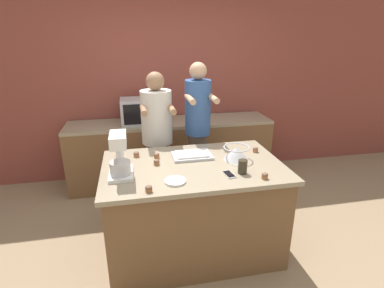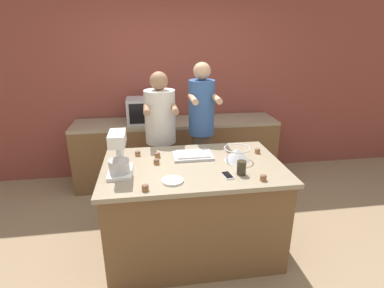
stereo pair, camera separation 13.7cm
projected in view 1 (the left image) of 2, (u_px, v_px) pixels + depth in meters
name	position (u px, v px, depth m)	size (l,w,h in m)	color
ground_plane	(193.00, 247.00, 3.03)	(16.00, 16.00, 0.00)	#937A5B
back_wall	(166.00, 85.00, 4.30)	(10.00, 0.06, 2.70)	brown
island_counter	(193.00, 208.00, 2.88)	(1.63, 1.02, 0.92)	brown
back_counter	(171.00, 151.00, 4.29)	(2.80, 0.60, 0.90)	brown
person_left	(158.00, 142.00, 3.43)	(0.36, 0.51, 1.66)	brown
person_right	(198.00, 134.00, 3.50)	(0.31, 0.49, 1.75)	brown
stand_mixer	(120.00, 157.00, 2.45)	(0.20, 0.30, 0.37)	white
mixing_bowl	(236.00, 153.00, 2.81)	(0.25, 0.25, 0.13)	#BCBCC1
baking_tray	(192.00, 155.00, 2.88)	(0.38, 0.25, 0.04)	#BCBCC1
microwave_oven	(141.00, 111.00, 4.00)	(0.52, 0.38, 0.33)	#B7B7BC
cell_phone	(229.00, 174.00, 2.51)	(0.09, 0.15, 0.01)	silver
drinking_glass	(243.00, 167.00, 2.53)	(0.08, 0.08, 0.12)	#332D1E
small_plate	(175.00, 181.00, 2.39)	(0.17, 0.17, 0.02)	white
cupcake_0	(119.00, 154.00, 2.89)	(0.05, 0.05, 0.05)	#9E6038
cupcake_1	(149.00, 189.00, 2.24)	(0.05, 0.05, 0.05)	#9E6038
cupcake_2	(157.00, 162.00, 2.70)	(0.05, 0.05, 0.05)	#9E6038
cupcake_3	(136.00, 154.00, 2.88)	(0.05, 0.05, 0.05)	#9E6038
cupcake_4	(157.00, 156.00, 2.85)	(0.05, 0.05, 0.05)	#9E6038
cupcake_5	(255.00, 149.00, 3.00)	(0.05, 0.05, 0.05)	#9E6038
cupcake_6	(265.00, 176.00, 2.44)	(0.05, 0.05, 0.05)	#9E6038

